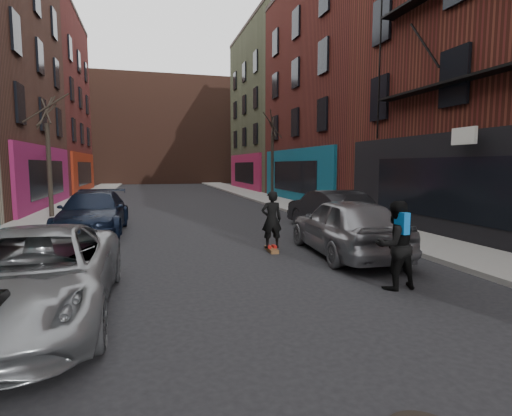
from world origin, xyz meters
TOP-DOWN VIEW (x-y plane):
  - sidewalk_left at (-6.25, 30.00)m, footprint 2.50×84.00m
  - sidewalk_right at (6.25, 30.00)m, footprint 2.50×84.00m
  - buildings_right at (13.50, 16.00)m, footprint 12.00×56.00m
  - building_far at (0.00, 56.00)m, footprint 40.00×10.00m
  - tree_left_far at (-6.20, 18.00)m, footprint 2.00×2.00m
  - tree_right_far at (6.20, 24.00)m, footprint 2.00×2.00m
  - parked_left_far at (-3.77, 5.06)m, footprint 2.43×5.22m
  - parked_left_end at (-3.85, 13.29)m, footprint 2.28×5.30m
  - parked_right_far at (3.20, 7.92)m, footprint 2.22×4.84m
  - parked_right_end at (4.60, 11.80)m, footprint 1.79×4.71m
  - skateboard at (1.39, 8.90)m, footprint 0.25×0.81m
  - skateboarder at (1.39, 8.90)m, footprint 0.61×0.42m
  - pedestrian at (2.71, 4.96)m, footprint 0.88×0.70m

SIDE VIEW (x-z plane):
  - skateboard at x=1.39m, z-range 0.00..0.10m
  - sidewalk_left at x=-6.25m, z-range 0.00..0.13m
  - sidewalk_right at x=6.25m, z-range 0.00..0.13m
  - parked_left_far at x=-3.77m, z-range 0.00..1.45m
  - parked_left_end at x=-3.85m, z-range 0.00..1.52m
  - parked_right_end at x=4.60m, z-range 0.00..1.53m
  - parked_right_far at x=3.20m, z-range 0.00..1.61m
  - pedestrian at x=2.71m, z-range 0.01..1.77m
  - skateboarder at x=1.39m, z-range 0.10..1.73m
  - tree_left_far at x=-6.20m, z-range 0.13..6.63m
  - tree_right_far at x=6.20m, z-range 0.13..6.93m
  - building_far at x=0.00m, z-range 0.00..14.00m
  - buildings_right at x=13.50m, z-range 0.00..16.00m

